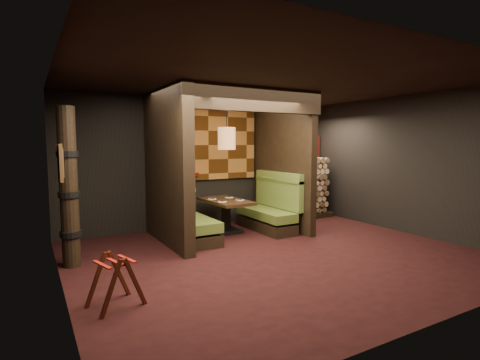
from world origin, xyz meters
name	(u,v)px	position (x,y,z in m)	size (l,w,h in m)	color
floor	(279,256)	(0.00, 0.00, -0.01)	(6.50, 5.50, 0.02)	black
ceiling	(280,80)	(0.00, 0.00, 2.86)	(6.50, 5.50, 0.02)	black
wall_back	(208,163)	(0.00, 2.76, 1.43)	(6.50, 0.02, 2.85)	black
wall_front	(443,187)	(0.00, -2.76, 1.43)	(6.50, 0.02, 2.85)	black
wall_left	(58,179)	(-3.26, 0.00, 1.43)	(0.02, 5.50, 2.85)	black
wall_right	(409,164)	(3.26, 0.00, 1.43)	(0.02, 5.50, 2.85)	black
partition_left	(167,167)	(-1.35, 1.65, 1.43)	(0.20, 2.20, 2.85)	black
partition_right	(282,163)	(1.30, 1.70, 1.43)	(0.15, 2.10, 2.85)	black
header_beam	(256,99)	(-0.02, 0.70, 2.63)	(2.85, 0.18, 0.44)	black
tapa_back_panel	(208,145)	(-0.02, 2.71, 1.82)	(2.40, 0.06, 1.55)	#A1642A
tapa_side_panel	(169,144)	(-1.23, 1.82, 1.85)	(0.04, 1.85, 1.45)	#A1642A
lacquer_shelf	(185,175)	(-0.60, 2.65, 1.18)	(0.60, 0.12, 0.07)	#630E05
booth_bench_left	(187,220)	(-0.96, 1.65, 0.40)	(0.68, 1.60, 1.14)	black
booth_bench_right	(269,211)	(0.93, 1.65, 0.40)	(0.68, 1.60, 1.14)	black
dining_table	(226,211)	(-0.02, 1.87, 0.46)	(0.75, 1.33, 0.69)	black
place_settings	(226,199)	(-0.02, 1.87, 0.70)	(0.61, 0.64, 0.03)	white
pendant_lamp	(227,138)	(-0.02, 1.82, 1.96)	(0.36, 0.36, 1.12)	#A56D40
framed_picture	(60,163)	(-3.22, 0.10, 1.62)	(0.05, 0.36, 0.46)	brown
luggage_rack	(115,279)	(-2.76, -0.67, 0.32)	(0.68, 0.56, 0.64)	#46190B
totem_column	(69,189)	(-3.05, 1.10, 1.19)	(0.31, 0.31, 2.40)	black
firewood_stack	(299,188)	(2.29, 2.35, 0.75)	(1.73, 0.70, 1.50)	black
mosaic_header	(291,146)	(2.29, 2.68, 1.78)	(1.83, 0.10, 0.56)	maroon
bay_front_post	(279,163)	(1.39, 1.96, 1.43)	(0.08, 0.08, 2.85)	black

